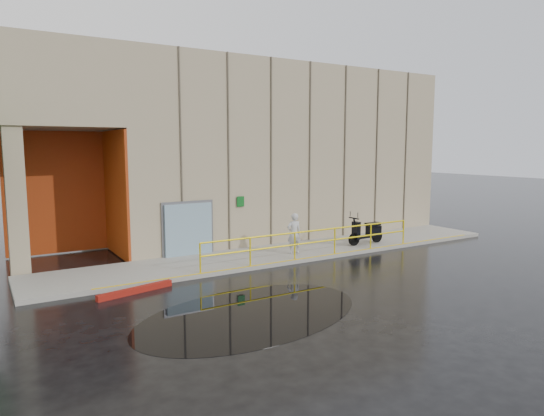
# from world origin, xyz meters

# --- Properties ---
(ground) EXTENTS (120.00, 120.00, 0.00)m
(ground) POSITION_xyz_m (0.00, 0.00, 0.00)
(ground) COLOR black
(ground) RESTS_ON ground
(sidewalk) EXTENTS (20.00, 3.00, 0.15)m
(sidewalk) POSITION_xyz_m (4.00, 4.50, 0.07)
(sidewalk) COLOR gray
(sidewalk) RESTS_ON ground
(building) EXTENTS (20.00, 10.17, 8.00)m
(building) POSITION_xyz_m (5.10, 10.98, 4.21)
(building) COLOR tan
(building) RESTS_ON ground
(guardrail) EXTENTS (9.56, 0.06, 1.03)m
(guardrail) POSITION_xyz_m (4.25, 3.15, 0.68)
(guardrail) COLOR yellow
(guardrail) RESTS_ON sidewalk
(person) EXTENTS (0.63, 0.46, 1.60)m
(person) POSITION_xyz_m (3.82, 3.98, 0.95)
(person) COLOR #BABBBF
(person) RESTS_ON sidewalk
(scooter) EXTENTS (1.88, 0.63, 1.45)m
(scooter) POSITION_xyz_m (7.55, 3.92, 0.98)
(scooter) COLOR black
(scooter) RESTS_ON sidewalk
(red_curb) EXTENTS (2.38, 0.72, 0.18)m
(red_curb) POSITION_xyz_m (-2.85, 2.50, 0.09)
(red_curb) COLOR maroon
(red_curb) RESTS_ON ground
(puddle) EXTENTS (7.27, 5.26, 0.01)m
(puddle) POSITION_xyz_m (-0.80, -0.87, 0.00)
(puddle) COLOR black
(puddle) RESTS_ON ground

